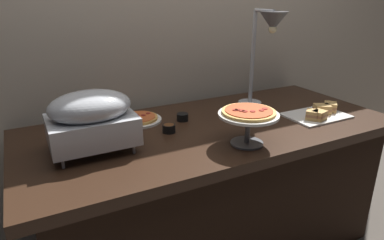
{
  "coord_description": "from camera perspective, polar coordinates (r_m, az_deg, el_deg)",
  "views": [
    {
      "loc": [
        -0.84,
        -1.39,
        1.4
      ],
      "look_at": [
        -0.12,
        0.0,
        0.81
      ],
      "focal_mm": 31.79,
      "sensor_mm": 36.0,
      "label": 1
    }
  ],
  "objects": [
    {
      "name": "back_wall",
      "position": [
        2.08,
        -3.58,
        15.08
      ],
      "size": [
        4.4,
        0.04,
        2.4
      ],
      "primitive_type": "cube",
      "color": "#B7A893",
      "rests_on": "ground_plane"
    },
    {
      "name": "buffet_table",
      "position": [
        1.91,
        3.2,
        -11.42
      ],
      "size": [
        1.9,
        0.84,
        0.76
      ],
      "color": "black",
      "rests_on": "ground_plane"
    },
    {
      "name": "chafing_dish",
      "position": [
        1.47,
        -16.53,
        0.32
      ],
      "size": [
        0.36,
        0.25,
        0.27
      ],
      "color": "#B7BABF",
      "rests_on": "buffet_table"
    },
    {
      "name": "heat_lamp",
      "position": [
        1.93,
        12.72,
        14.05
      ],
      "size": [
        0.15,
        0.3,
        0.56
      ],
      "color": "#B7BABF",
      "rests_on": "buffet_table"
    },
    {
      "name": "pizza_plate_front",
      "position": [
        1.82,
        -8.96,
        0.18
      ],
      "size": [
        0.24,
        0.24,
        0.03
      ],
      "color": "white",
      "rests_on": "buffet_table"
    },
    {
      "name": "pizza_plate_center",
      "position": [
        1.5,
        9.45,
        0.58
      ],
      "size": [
        0.27,
        0.27,
        0.16
      ],
      "color": "#595B60",
      "rests_on": "buffet_table"
    },
    {
      "name": "sandwich_platter",
      "position": [
        1.98,
        20.55,
        1.1
      ],
      "size": [
        0.33,
        0.23,
        0.06
      ],
      "color": "white",
      "rests_on": "buffet_table"
    },
    {
      "name": "sauce_cup_near",
      "position": [
        1.8,
        -1.61,
        0.54
      ],
      "size": [
        0.06,
        0.06,
        0.04
      ],
      "color": "black",
      "rests_on": "buffet_table"
    },
    {
      "name": "sauce_cup_far",
      "position": [
        1.65,
        -3.9,
        -1.36
      ],
      "size": [
        0.06,
        0.06,
        0.04
      ],
      "color": "black",
      "rests_on": "buffet_table"
    }
  ]
}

